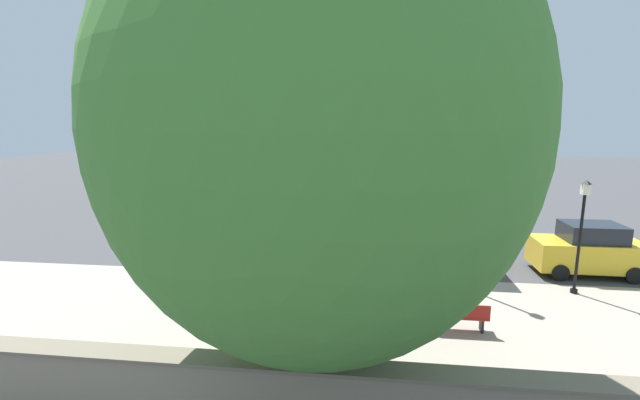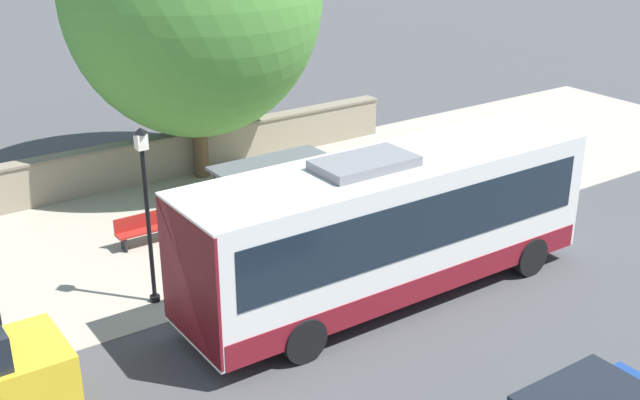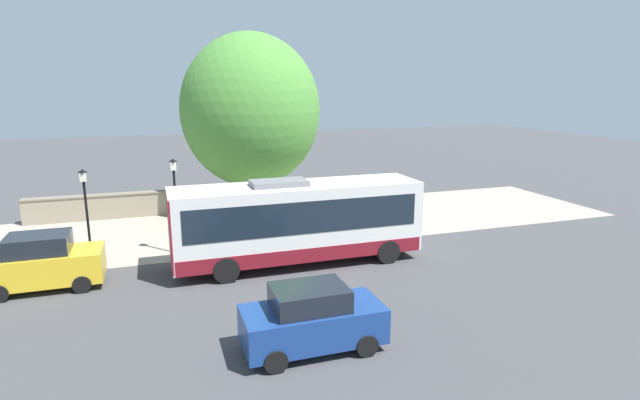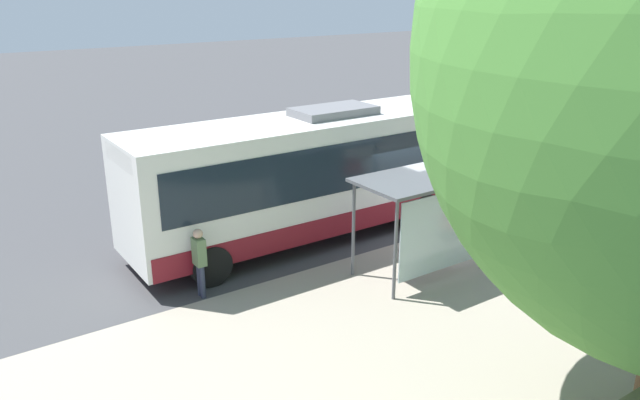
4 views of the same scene
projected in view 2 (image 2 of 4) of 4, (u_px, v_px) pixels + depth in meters
The scene contains 8 objects.
ground_plane at pixel (263, 292), 19.29m from camera, with size 120.00×120.00×0.00m, color #424244.
sidewalk_plaza at pixel (182, 228), 22.71m from camera, with size 9.00×44.00×0.02m.
stone_wall at pixel (125, 165), 25.52m from camera, with size 0.60×20.00×1.43m.
bus at pixel (389, 224), 18.45m from camera, with size 2.66×10.25×3.60m.
bus_shelter at pixel (274, 178), 20.61m from camera, with size 1.83×3.15×2.48m.
pedestrian at pixel (465, 200), 22.11m from camera, with size 0.34×0.22×1.65m.
bench at pixel (147, 228), 21.57m from camera, with size 0.40×1.73×0.88m.
street_lamp_near at pixel (146, 202), 17.89m from camera, with size 0.28×0.28×4.27m.
Camera 2 is at (14.77, -8.52, 9.38)m, focal length 45.00 mm.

